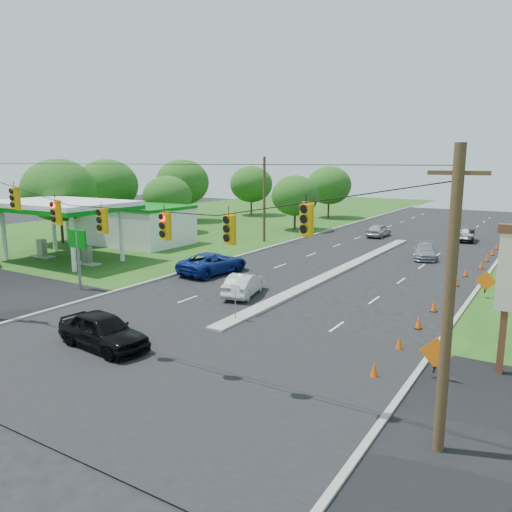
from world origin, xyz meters
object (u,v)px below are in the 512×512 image
Objects in this scene: gas_station at (121,221)px; black_sedan at (103,331)px; white_sedan at (244,284)px; blue_pickup at (213,263)px.

black_sedan is at bearing -45.05° from gas_station.
blue_pickup is at bearing -50.86° from white_sedan.
gas_station is 3.33× the size of blue_pickup.
white_sedan is (0.44, 11.21, -0.12)m from black_sedan.
white_sedan is at bearing 3.89° from black_sedan.
white_sedan is (21.09, -9.48, -1.85)m from gas_station.
black_sedan is 16.12m from blue_pickup.
black_sedan reaches higher than blue_pickup.
gas_station is at bearing -12.04° from blue_pickup.
blue_pickup is at bearing 24.43° from black_sedan.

